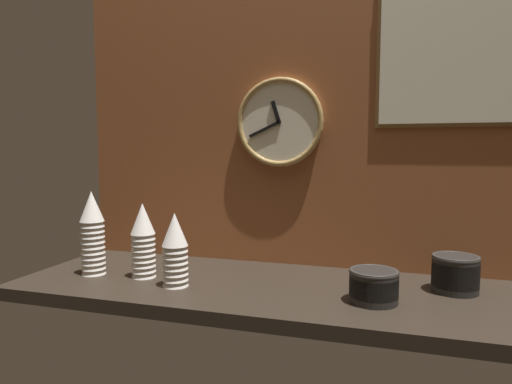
# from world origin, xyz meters

# --- Properties ---
(ground_plane) EXTENTS (1.60, 0.56, 0.04)m
(ground_plane) POSITION_xyz_m (0.00, 0.00, -0.02)
(ground_plane) COLOR black
(wall_tiled_back) EXTENTS (1.60, 0.03, 1.05)m
(wall_tiled_back) POSITION_xyz_m (0.00, 0.27, 0.53)
(wall_tiled_back) COLOR brown
(wall_tiled_back) RESTS_ON ground_plane
(cup_stack_center_left) EXTENTS (0.08, 0.08, 0.22)m
(cup_stack_center_left) POSITION_xyz_m (-0.28, -0.11, 0.11)
(cup_stack_center_left) COLOR white
(cup_stack_center_left) RESTS_ON ground_plane
(cup_stack_left) EXTENTS (0.08, 0.08, 0.24)m
(cup_stack_left) POSITION_xyz_m (-0.42, -0.05, 0.12)
(cup_stack_left) COLOR white
(cup_stack_left) RESTS_ON ground_plane
(cup_stack_far_left) EXTENTS (0.08, 0.08, 0.28)m
(cup_stack_far_left) POSITION_xyz_m (-0.60, -0.07, 0.14)
(cup_stack_far_left) COLOR white
(cup_stack_far_left) RESTS_ON ground_plane
(bowl_stack_far_right) EXTENTS (0.13, 0.13, 0.11)m
(bowl_stack_far_right) POSITION_xyz_m (0.52, 0.08, 0.06)
(bowl_stack_far_right) COLOR black
(bowl_stack_far_right) RESTS_ON ground_plane
(bowl_stack_right) EXTENTS (0.13, 0.13, 0.09)m
(bowl_stack_right) POSITION_xyz_m (0.30, -0.08, 0.05)
(bowl_stack_right) COLOR black
(bowl_stack_right) RESTS_ON ground_plane
(wall_clock) EXTENTS (0.31, 0.03, 0.31)m
(wall_clock) POSITION_xyz_m (-0.05, 0.23, 0.50)
(wall_clock) COLOR beige
(menu_board) EXTENTS (0.50, 0.01, 0.46)m
(menu_board) POSITION_xyz_m (0.53, 0.24, 0.71)
(menu_board) COLOR olive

